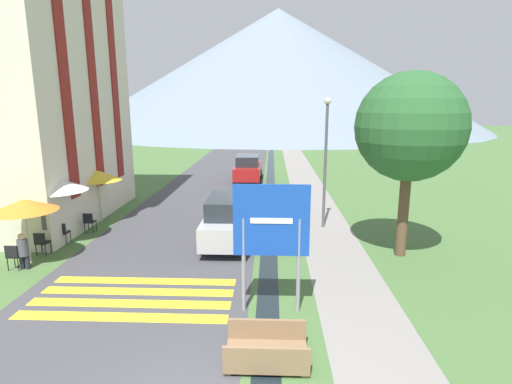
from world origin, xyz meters
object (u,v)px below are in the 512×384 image
parked_car_near (228,219)px  cafe_chair_far_left (89,221)px  road_sign (271,231)px  cafe_umbrella_front_orange (24,205)px  parked_car_far (248,168)px  cafe_umbrella_middle_white (56,184)px  tree_by_path (410,128)px  streetlamp (326,153)px  cafe_umbrella_rear_yellow (98,176)px  person_standing_terrace (46,225)px  person_seated_far (69,221)px  cafe_chair_middle (62,231)px  person_seated_near (23,249)px  hotel_building (27,68)px  footbridge (267,351)px  cafe_chair_near_left (41,242)px  cafe_chair_nearest (14,255)px

parked_car_near → cafe_chair_far_left: parked_car_near is taller
road_sign → cafe_umbrella_front_orange: 8.57m
parked_car_far → cafe_umbrella_middle_white: cafe_umbrella_middle_white is taller
parked_car_far → tree_by_path: (6.21, -13.75, 3.55)m
streetlamp → cafe_umbrella_rear_yellow: bearing=177.3°
person_standing_terrace → parked_car_far: bearing=65.3°
person_seated_far → tree_by_path: size_ratio=0.20×
cafe_chair_middle → person_standing_terrace: person_standing_terrace is taller
parked_car_far → cafe_chair_middle: 14.57m
parked_car_near → cafe_umbrella_front_orange: size_ratio=2.03×
cafe_umbrella_middle_white → person_seated_near: cafe_umbrella_middle_white is taller
hotel_building → person_seated_near: bearing=-65.2°
person_seated_near → hotel_building: bearing=114.8°
footbridge → parked_car_far: (-1.57, 19.94, 0.68)m
parked_car_near → cafe_chair_near_left: parked_car_near is taller
cafe_umbrella_front_orange → cafe_umbrella_rear_yellow: 4.97m
hotel_building → parked_car_near: size_ratio=2.82×
cafe_chair_nearest → road_sign: bearing=-43.5°
footbridge → cafe_umbrella_rear_yellow: size_ratio=0.73×
parked_car_far → cafe_chair_near_left: size_ratio=5.11×
parked_car_near → cafe_chair_nearest: bearing=-155.4°
cafe_chair_near_left → cafe_umbrella_front_orange: (-0.02, -0.68, 1.49)m
hotel_building → person_standing_terrace: hotel_building is taller
parked_car_far → person_standing_terrace: size_ratio=2.57×
hotel_building → parked_car_far: bearing=46.8°
road_sign → parked_car_far: road_sign is taller
footbridge → road_sign: bearing=87.9°
hotel_building → person_seated_far: size_ratio=9.97×
cafe_chair_middle → person_seated_far: (-0.12, 0.80, 0.19)m
parked_car_far → cafe_chair_near_left: 15.68m
cafe_umbrella_rear_yellow → person_seated_near: (-0.21, -5.46, -1.44)m
parked_car_far → tree_by_path: size_ratio=0.69×
road_sign → cafe_umbrella_front_orange: road_sign is taller
streetlamp → tree_by_path: size_ratio=0.87×
footbridge → parked_car_near: parked_car_near is taller
road_sign → cafe_umbrella_rear_yellow: size_ratio=1.43×
tree_by_path → person_seated_near: bearing=-172.1°
streetlamp → cafe_umbrella_middle_white: bearing=-167.3°
cafe_umbrella_rear_yellow → streetlamp: size_ratio=0.43×
footbridge → person_standing_terrace: bearing=142.9°
cafe_chair_nearest → streetlamp: streetlamp is taller
road_sign → tree_by_path: tree_by_path is taller
hotel_building → cafe_umbrella_middle_white: size_ratio=5.00×
cafe_umbrella_middle_white → streetlamp: streetlamp is taller
person_seated_near → person_seated_far: size_ratio=0.95×
cafe_chair_nearest → streetlamp: size_ratio=0.15×
person_standing_terrace → tree_by_path: 13.08m
road_sign → person_standing_terrace: bearing=153.8°
road_sign → cafe_chair_near_left: size_ratio=3.92×
road_sign → cafe_umbrella_rear_yellow: (-7.75, 7.84, -0.05)m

